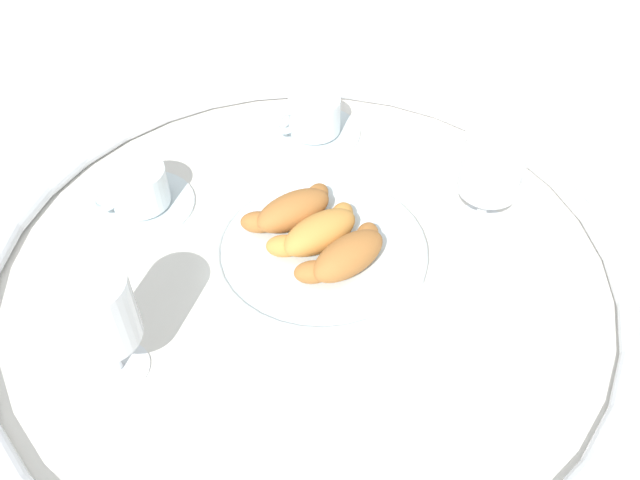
{
  "coord_description": "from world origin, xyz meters",
  "views": [
    {
      "loc": [
        -0.29,
        -0.45,
        0.6
      ],
      "look_at": [
        0.03,
        0.01,
        0.03
      ],
      "focal_mm": 37.38,
      "sensor_mm": 36.0,
      "label": 1
    }
  ],
  "objects_px": {
    "croissant_small": "(318,232)",
    "folded_napkin": "(468,381)",
    "coffee_cup_far": "(314,120)",
    "croissant_extra": "(292,210)",
    "croissant_large": "(347,255)",
    "pastry_plate": "(320,250)",
    "juice_glass_left": "(492,168)",
    "coffee_cup_near": "(139,192)",
    "juice_glass_right": "(99,319)"
  },
  "relations": [
    {
      "from": "coffee_cup_far",
      "to": "folded_napkin",
      "type": "distance_m",
      "value": 0.46
    },
    {
      "from": "coffee_cup_near",
      "to": "folded_napkin",
      "type": "bearing_deg",
      "value": -70.06
    },
    {
      "from": "croissant_extra",
      "to": "coffee_cup_far",
      "type": "distance_m",
      "value": 0.21
    },
    {
      "from": "juice_glass_right",
      "to": "pastry_plate",
      "type": "bearing_deg",
      "value": 2.53
    },
    {
      "from": "croissant_small",
      "to": "croissant_extra",
      "type": "xyz_separation_m",
      "value": [
        -0.0,
        0.05,
        0.0
      ]
    },
    {
      "from": "croissant_extra",
      "to": "croissant_large",
      "type": "bearing_deg",
      "value": -84.77
    },
    {
      "from": "juice_glass_right",
      "to": "folded_napkin",
      "type": "height_order",
      "value": "juice_glass_right"
    },
    {
      "from": "croissant_small",
      "to": "juice_glass_right",
      "type": "bearing_deg",
      "value": -176.8
    },
    {
      "from": "croissant_small",
      "to": "coffee_cup_near",
      "type": "distance_m",
      "value": 0.25
    },
    {
      "from": "croissant_extra",
      "to": "coffee_cup_far",
      "type": "relative_size",
      "value": 1.01
    },
    {
      "from": "coffee_cup_far",
      "to": "juice_glass_right",
      "type": "distance_m",
      "value": 0.47
    },
    {
      "from": "juice_glass_right",
      "to": "folded_napkin",
      "type": "xyz_separation_m",
      "value": [
        0.29,
        -0.22,
        -0.09
      ]
    },
    {
      "from": "croissant_large",
      "to": "croissant_extra",
      "type": "bearing_deg",
      "value": 95.23
    },
    {
      "from": "juice_glass_left",
      "to": "coffee_cup_near",
      "type": "bearing_deg",
      "value": 140.42
    },
    {
      "from": "pastry_plate",
      "to": "coffee_cup_near",
      "type": "distance_m",
      "value": 0.25
    },
    {
      "from": "coffee_cup_far",
      "to": "folded_napkin",
      "type": "xyz_separation_m",
      "value": [
        -0.11,
        -0.44,
        -0.02
      ]
    },
    {
      "from": "pastry_plate",
      "to": "croissant_small",
      "type": "bearing_deg",
      "value": 91.32
    },
    {
      "from": "croissant_small",
      "to": "coffee_cup_far",
      "type": "relative_size",
      "value": 1.01
    },
    {
      "from": "croissant_extra",
      "to": "coffee_cup_near",
      "type": "bearing_deg",
      "value": 130.37
    },
    {
      "from": "pastry_plate",
      "to": "croissant_small",
      "type": "relative_size",
      "value": 1.91
    },
    {
      "from": "juice_glass_left",
      "to": "folded_napkin",
      "type": "distance_m",
      "value": 0.26
    },
    {
      "from": "croissant_large",
      "to": "coffee_cup_near",
      "type": "xyz_separation_m",
      "value": [
        -0.14,
        0.26,
        -0.02
      ]
    },
    {
      "from": "coffee_cup_near",
      "to": "juice_glass_right",
      "type": "distance_m",
      "value": 0.27
    },
    {
      "from": "pastry_plate",
      "to": "juice_glass_right",
      "type": "height_order",
      "value": "juice_glass_right"
    },
    {
      "from": "croissant_large",
      "to": "juice_glass_right",
      "type": "distance_m",
      "value": 0.28
    },
    {
      "from": "croissant_large",
      "to": "juice_glass_left",
      "type": "xyz_separation_m",
      "value": [
        0.2,
        -0.02,
        0.05
      ]
    },
    {
      "from": "coffee_cup_near",
      "to": "folded_napkin",
      "type": "relative_size",
      "value": 1.24
    },
    {
      "from": "croissant_small",
      "to": "folded_napkin",
      "type": "xyz_separation_m",
      "value": [
        0.02,
        -0.24,
        -0.04
      ]
    },
    {
      "from": "croissant_extra",
      "to": "juice_glass_right",
      "type": "bearing_deg",
      "value": -166.21
    },
    {
      "from": "croissant_large",
      "to": "croissant_extra",
      "type": "xyz_separation_m",
      "value": [
        -0.01,
        0.1,
        0.0
      ]
    },
    {
      "from": "croissant_large",
      "to": "juice_glass_left",
      "type": "relative_size",
      "value": 0.97
    },
    {
      "from": "pastry_plate",
      "to": "croissant_extra",
      "type": "relative_size",
      "value": 1.91
    },
    {
      "from": "pastry_plate",
      "to": "croissant_small",
      "type": "xyz_separation_m",
      "value": [
        -0.0,
        0.0,
        0.03
      ]
    },
    {
      "from": "pastry_plate",
      "to": "coffee_cup_near",
      "type": "xyz_separation_m",
      "value": [
        -0.14,
        0.21,
        0.01
      ]
    },
    {
      "from": "juice_glass_right",
      "to": "coffee_cup_far",
      "type": "bearing_deg",
      "value": 28.54
    },
    {
      "from": "croissant_large",
      "to": "folded_napkin",
      "type": "relative_size",
      "value": 1.24
    },
    {
      "from": "juice_glass_right",
      "to": "juice_glass_left",
      "type": "bearing_deg",
      "value": -7.15
    },
    {
      "from": "pastry_plate",
      "to": "coffee_cup_far",
      "type": "height_order",
      "value": "coffee_cup_far"
    },
    {
      "from": "folded_napkin",
      "to": "croissant_small",
      "type": "bearing_deg",
      "value": 95.44
    },
    {
      "from": "pastry_plate",
      "to": "folded_napkin",
      "type": "relative_size",
      "value": 2.38
    },
    {
      "from": "croissant_extra",
      "to": "coffee_cup_near",
      "type": "height_order",
      "value": "croissant_extra"
    },
    {
      "from": "coffee_cup_far",
      "to": "juice_glass_right",
      "type": "relative_size",
      "value": 0.97
    },
    {
      "from": "croissant_small",
      "to": "croissant_extra",
      "type": "relative_size",
      "value": 1.0
    },
    {
      "from": "croissant_small",
      "to": "juice_glass_right",
      "type": "xyz_separation_m",
      "value": [
        -0.27,
        -0.02,
        0.05
      ]
    },
    {
      "from": "coffee_cup_near",
      "to": "juice_glass_left",
      "type": "bearing_deg",
      "value": -39.58
    },
    {
      "from": "pastry_plate",
      "to": "croissant_large",
      "type": "bearing_deg",
      "value": -84.55
    },
    {
      "from": "croissant_small",
      "to": "juice_glass_left",
      "type": "relative_size",
      "value": 0.98
    },
    {
      "from": "pastry_plate",
      "to": "juice_glass_right",
      "type": "bearing_deg",
      "value": -177.47
    },
    {
      "from": "croissant_small",
      "to": "coffee_cup_far",
      "type": "xyz_separation_m",
      "value": [
        0.14,
        0.21,
        -0.02
      ]
    },
    {
      "from": "coffee_cup_far",
      "to": "folded_napkin",
      "type": "height_order",
      "value": "coffee_cup_far"
    }
  ]
}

